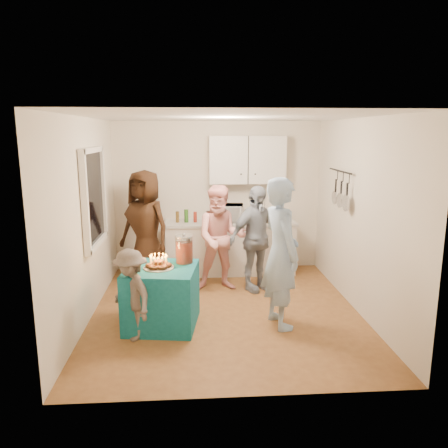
{
  "coord_description": "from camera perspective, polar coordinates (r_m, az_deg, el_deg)",
  "views": [
    {
      "loc": [
        -0.41,
        -5.61,
        2.4
      ],
      "look_at": [
        0.0,
        0.35,
        1.15
      ],
      "focal_mm": 35.0,
      "sensor_mm": 36.0,
      "label": 1
    }
  ],
  "objects": [
    {
      "name": "woman_back_center",
      "position": [
        6.69,
        -0.39,
        -1.87
      ],
      "size": [
        0.81,
        0.63,
        1.63
      ],
      "primitive_type": "imported",
      "rotation": [
        0.0,
        0.0,
        -0.02
      ],
      "color": "pink",
      "rests_on": "floor"
    },
    {
      "name": "man_birthday",
      "position": [
        5.45,
        7.43,
        -3.79
      ],
      "size": [
        0.6,
        0.78,
        1.89
      ],
      "primitive_type": "imported",
      "rotation": [
        0.0,
        0.0,
        1.81
      ],
      "color": "#9EBFE6",
      "rests_on": "floor"
    },
    {
      "name": "donut_cake",
      "position": [
        5.46,
        -8.55,
        -4.82
      ],
      "size": [
        0.38,
        0.38,
        0.18
      ],
      "primitive_type": null,
      "color": "#381C0C",
      "rests_on": "party_table"
    },
    {
      "name": "microwave",
      "position": [
        7.46,
        0.43,
        1.44
      ],
      "size": [
        0.57,
        0.43,
        0.29
      ],
      "primitive_type": "imported",
      "rotation": [
        0.0,
        0.0,
        -0.14
      ],
      "color": "white",
      "rests_on": "countertop"
    },
    {
      "name": "floor",
      "position": [
        6.12,
        0.23,
        -11.28
      ],
      "size": [
        4.0,
        4.0,
        0.0
      ],
      "primitive_type": "plane",
      "color": "brown",
      "rests_on": "ground"
    },
    {
      "name": "child_near_left",
      "position": [
        5.27,
        -12.03,
        -9.02
      ],
      "size": [
        0.75,
        0.81,
        1.1
      ],
      "primitive_type": "imported",
      "rotation": [
        0.0,
        0.0,
        -0.94
      ],
      "color": "#574C46",
      "rests_on": "floor"
    },
    {
      "name": "woman_back_left",
      "position": [
        7.11,
        -10.22,
        -0.42
      ],
      "size": [
        1.07,
        0.98,
        1.83
      ],
      "primitive_type": "imported",
      "rotation": [
        0.0,
        0.0,
        -0.58
      ],
      "color": "#4C2B15",
      "rests_on": "floor"
    },
    {
      "name": "right_wall",
      "position": [
        6.13,
        17.26,
        0.94
      ],
      "size": [
        4.0,
        4.0,
        0.0
      ],
      "primitive_type": "plane",
      "color": "silver",
      "rests_on": "floor"
    },
    {
      "name": "woman_back_right",
      "position": [
        6.69,
        4.15,
        -1.92
      ],
      "size": [
        1.02,
        0.84,
        1.63
      ],
      "primitive_type": "imported",
      "rotation": [
        0.0,
        0.0,
        0.55
      ],
      "color": "#112038",
      "rests_on": "floor"
    },
    {
      "name": "counter",
      "position": [
        7.6,
        0.81,
        -3.21
      ],
      "size": [
        2.2,
        0.58,
        0.86
      ],
      "primitive_type": "cube",
      "color": "white",
      "rests_on": "floor"
    },
    {
      "name": "pot_rack",
      "position": [
        6.71,
        14.65,
        4.58
      ],
      "size": [
        0.12,
        1.0,
        0.6
      ],
      "primitive_type": "cube",
      "color": "black",
      "rests_on": "right_wall"
    },
    {
      "name": "ceiling",
      "position": [
        5.63,
        0.25,
        13.84
      ],
      "size": [
        4.0,
        4.0,
        0.0
      ],
      "primitive_type": "plane",
      "color": "white",
      "rests_on": "floor"
    },
    {
      "name": "punch_jar",
      "position": [
        5.62,
        -5.22,
        -3.4
      ],
      "size": [
        0.22,
        0.22,
        0.34
      ],
      "primitive_type": "cylinder",
      "color": "red",
      "rests_on": "party_table"
    },
    {
      "name": "party_table",
      "position": [
        5.62,
        -8.12,
        -9.38
      ],
      "size": [
        0.96,
        0.96,
        0.76
      ],
      "primitive_type": "cube",
      "rotation": [
        0.0,
        0.0,
        -0.13
      ],
      "color": "#10636F",
      "rests_on": "floor"
    },
    {
      "name": "upper_cabinet",
      "position": [
        7.53,
        3.04,
        8.38
      ],
      "size": [
        1.3,
        0.3,
        0.8
      ],
      "primitive_type": "cube",
      "color": "white",
      "rests_on": "back_wall"
    },
    {
      "name": "window_night",
      "position": [
        6.13,
        -16.75,
        3.33
      ],
      "size": [
        0.04,
        1.0,
        1.2
      ],
      "primitive_type": "cube",
      "color": "black",
      "rests_on": "left_wall"
    },
    {
      "name": "left_wall",
      "position": [
        5.89,
        -17.52,
        0.48
      ],
      "size": [
        4.0,
        4.0,
        0.0
      ],
      "primitive_type": "plane",
      "color": "silver",
      "rests_on": "floor"
    },
    {
      "name": "countertop",
      "position": [
        7.49,
        0.82,
        0.15
      ],
      "size": [
        2.24,
        0.62,
        0.05
      ],
      "primitive_type": "cube",
      "color": "beige",
      "rests_on": "counter"
    },
    {
      "name": "back_wall",
      "position": [
        7.7,
        -0.85,
        3.61
      ],
      "size": [
        3.6,
        3.6,
        0.0
      ],
      "primitive_type": "plane",
      "color": "silver",
      "rests_on": "floor"
    }
  ]
}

